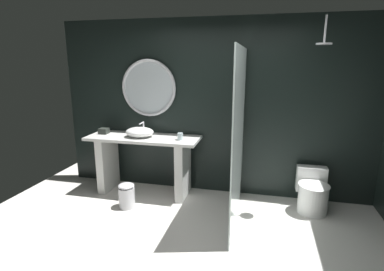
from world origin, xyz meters
The scene contains 11 objects.
ground_plane centered at (0.00, 0.00, 0.00)m, with size 5.76×5.76×0.00m, color silver.
back_wall_panel centered at (0.00, 1.90, 1.30)m, with size 4.80×0.10×2.60m, color black.
vanity_counter centered at (-1.01, 1.53, 0.55)m, with size 1.69×0.60×0.89m.
vessel_sink centered at (-1.05, 1.50, 0.97)m, with size 0.42×0.35×0.20m.
tumbler_cup centered at (-0.42, 1.47, 0.94)m, with size 0.08×0.08×0.10m, color silver.
tissue_box centered at (-1.68, 1.57, 0.93)m, with size 0.14×0.13×0.09m, color #282D28.
round_wall_mirror centered at (-1.01, 1.81, 1.59)m, with size 0.87×0.05×0.87m.
shower_glass_panel centered at (0.44, 1.08, 1.08)m, with size 0.02×1.55×2.15m, color silver.
rain_shower_head centered at (1.36, 1.35, 2.22)m, with size 0.18×0.18×0.33m.
toilet centered at (1.42, 1.51, 0.25)m, with size 0.40×0.57×0.56m.
waste_bin centered at (-1.06, 0.99, 0.18)m, with size 0.22×0.22×0.35m.
Camera 1 is at (0.73, -2.57, 1.98)m, focal length 28.39 mm.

